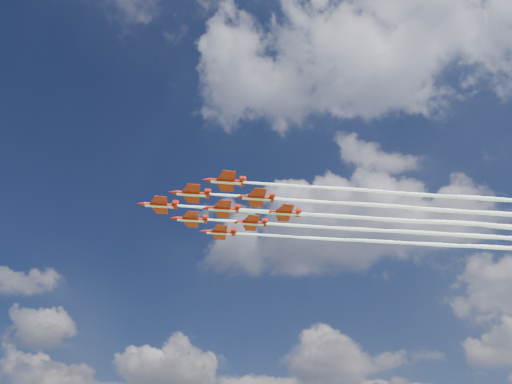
{
  "coord_description": "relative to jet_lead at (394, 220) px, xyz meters",
  "views": [
    {
      "loc": [
        49.14,
        -123.98,
        4.0
      ],
      "look_at": [
        5.21,
        -7.5,
        82.8
      ],
      "focal_mm": 35.0,
      "sensor_mm": 36.0,
      "label": 1
    }
  ],
  "objects": [
    {
      "name": "jet_tail",
      "position": [
        34.06,
        17.86,
        0.0
      ],
      "size": [
        139.63,
        75.77,
        3.07
      ],
      "rotation": [
        0.0,
        0.0,
        0.48
      ],
      "color": "#A51409"
    },
    {
      "name": "jet_row4_starb",
      "position": [
        21.92,
        20.3,
        0.0
      ],
      "size": [
        139.63,
        75.77,
        3.07
      ],
      "rotation": [
        0.0,
        0.0,
        0.48
      ],
      "color": "#A51409"
    },
    {
      "name": "jet_row3_starb",
      "position": [
        9.78,
        22.75,
        0.0
      ],
      "size": [
        139.63,
        75.77,
        3.07
      ],
      "rotation": [
        0.0,
        0.0,
        0.48
      ],
      "color": "#A51409"
    },
    {
      "name": "jet_row3_port",
      "position": [
        24.27,
        -4.89,
        0.0
      ],
      "size": [
        139.63,
        75.77,
        3.07
      ],
      "rotation": [
        0.0,
        0.0,
        0.48
      ],
      "color": "#A51409"
    },
    {
      "name": "jet_row2_starb",
      "position": [
        4.89,
        11.37,
        0.0
      ],
      "size": [
        139.63,
        75.77,
        3.07
      ],
      "rotation": [
        0.0,
        0.0,
        0.48
      ],
      "color": "#A51409"
    },
    {
      "name": "jet_row4_port",
      "position": [
        29.16,
        6.48,
        0.0
      ],
      "size": [
        139.63,
        75.77,
        3.07
      ],
      "rotation": [
        0.0,
        0.0,
        0.48
      ],
      "color": "#A51409"
    },
    {
      "name": "jet_row3_centre",
      "position": [
        17.03,
        8.93,
        0.0
      ],
      "size": [
        139.63,
        75.77,
        3.07
      ],
      "rotation": [
        0.0,
        0.0,
        0.48
      ],
      "color": "#A51409"
    },
    {
      "name": "jet_lead",
      "position": [
        0.0,
        0.0,
        0.0
      ],
      "size": [
        139.63,
        75.77,
        3.07
      ],
      "rotation": [
        0.0,
        0.0,
        0.48
      ],
      "color": "#A51409"
    },
    {
      "name": "jet_row2_port",
      "position": [
        12.14,
        -2.44,
        0.0
      ],
      "size": [
        139.63,
        75.77,
        3.07
      ],
      "rotation": [
        0.0,
        0.0,
        0.48
      ],
      "color": "#A51409"
    }
  ]
}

